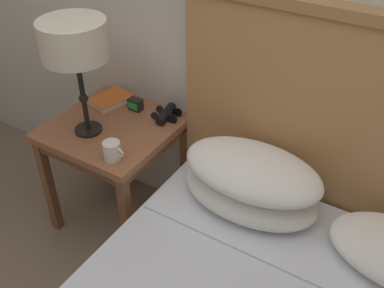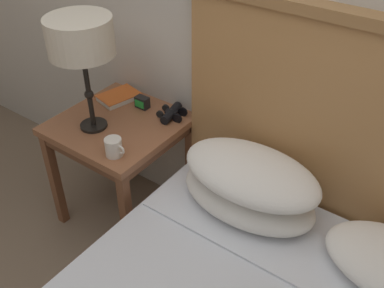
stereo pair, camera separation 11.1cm
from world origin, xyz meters
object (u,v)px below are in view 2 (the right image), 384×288
object	(u,v)px
alarm_clock	(142,102)
binoculars_pair	(172,113)
nightstand	(120,135)
table_lamp	(80,39)
book_on_nightstand	(118,96)
coffee_mug	(114,147)

from	to	relation	value
alarm_clock	binoculars_pair	bearing A→B (deg)	5.44
nightstand	table_lamp	bearing A→B (deg)	-122.62
book_on_nightstand	table_lamp	bearing A→B (deg)	-72.05
nightstand	book_on_nightstand	size ratio (longest dim) A/B	2.67
table_lamp	nightstand	bearing A→B (deg)	57.38
binoculars_pair	alarm_clock	xyz separation A→B (m)	(-0.18, -0.02, 0.01)
table_lamp	coffee_mug	size ratio (longest dim) A/B	5.26
binoculars_pair	table_lamp	bearing A→B (deg)	-131.30
book_on_nightstand	coffee_mug	bearing A→B (deg)	-48.59
book_on_nightstand	alarm_clock	bearing A→B (deg)	2.95
binoculars_pair	coffee_mug	world-z (taller)	coffee_mug
alarm_clock	coffee_mug	bearing A→B (deg)	-66.35
book_on_nightstand	coffee_mug	size ratio (longest dim) A/B	2.26
book_on_nightstand	binoculars_pair	distance (m)	0.34
book_on_nightstand	alarm_clock	world-z (taller)	alarm_clock
nightstand	binoculars_pair	world-z (taller)	binoculars_pair
nightstand	alarm_clock	xyz separation A→B (m)	(0.01, 0.17, 0.11)
table_lamp	alarm_clock	bearing A→B (deg)	74.52
table_lamp	alarm_clock	world-z (taller)	table_lamp
table_lamp	book_on_nightstand	xyz separation A→B (m)	(-0.08, 0.26, -0.43)
binoculars_pair	alarm_clock	distance (m)	0.18
table_lamp	binoculars_pair	distance (m)	0.57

